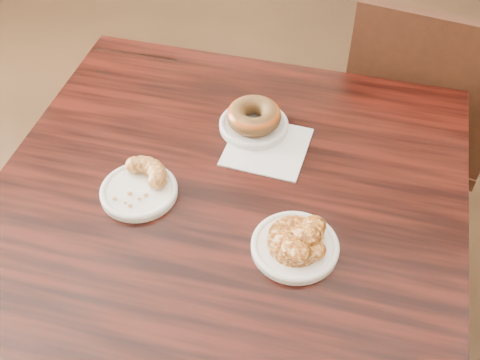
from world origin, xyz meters
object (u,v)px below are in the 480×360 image
at_px(chair_far, 416,124).
at_px(apple_fritter, 296,239).
at_px(cafe_table, 228,302).
at_px(cruller_fragment, 137,184).
at_px(glazed_donut, 254,116).

bearing_deg(chair_far, apple_fritter, 81.33).
height_order(cafe_table, apple_fritter, apple_fritter).
height_order(chair_far, cruller_fragment, chair_far).
height_order(glazed_donut, cruller_fragment, glazed_donut).
relative_size(chair_far, glazed_donut, 7.80).
bearing_deg(cafe_table, apple_fritter, -29.75).
xyz_separation_m(cafe_table, apple_fritter, (0.16, -0.07, 0.40)).
bearing_deg(cruller_fragment, chair_far, 58.39).
relative_size(cafe_table, glazed_donut, 7.85).
bearing_deg(cafe_table, cruller_fragment, -168.49).
bearing_deg(apple_fritter, cafe_table, 156.43).
xyz_separation_m(apple_fritter, cruller_fragment, (-0.32, 0.02, 0.00)).
relative_size(glazed_donut, cruller_fragment, 0.96).
relative_size(cafe_table, cruller_fragment, 7.56).
bearing_deg(chair_far, cruller_fragment, 60.55).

